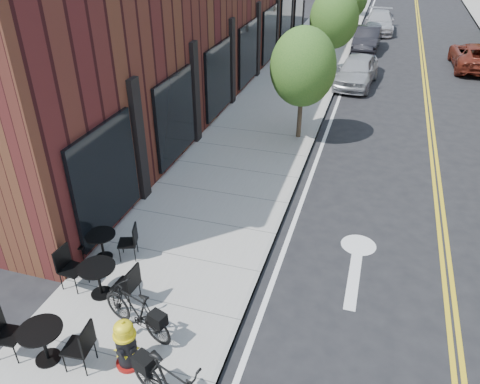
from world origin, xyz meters
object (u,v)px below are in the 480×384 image
(bistro_set_b, at_px, (43,340))
(parked_car_far, at_px, (475,56))
(parked_car_b, at_px, (367,39))
(fire_hydrant, at_px, (126,344))
(bistro_set_a, at_px, (98,276))
(bicycle_left, at_px, (136,311))
(bistro_set_c, at_px, (102,242))
(parked_car_c, at_px, (379,22))
(parked_car_a, at_px, (357,71))

(bistro_set_b, height_order, parked_car_far, parked_car_far)
(parked_car_far, bearing_deg, parked_car_b, -24.37)
(fire_hydrant, relative_size, parked_car_b, 0.27)
(bistro_set_b, height_order, parked_car_b, parked_car_b)
(fire_hydrant, relative_size, bistro_set_a, 0.58)
(bicycle_left, xyz_separation_m, parked_car_b, (2.59, 23.60, 0.01))
(fire_hydrant, xyz_separation_m, bistro_set_b, (-1.44, -0.33, -0.01))
(fire_hydrant, bearing_deg, bistro_set_b, -145.29)
(bicycle_left, height_order, bistro_set_a, bicycle_left)
(fire_hydrant, xyz_separation_m, parked_car_far, (8.00, 22.01, 0.04))
(bicycle_left, bearing_deg, bistro_set_c, -115.66)
(bistro_set_b, distance_m, bistro_set_c, 2.89)
(fire_hydrant, bearing_deg, bistro_set_a, 156.76)
(bicycle_left, bearing_deg, bistro_set_b, -30.72)
(fire_hydrant, bearing_deg, bicycle_left, 126.51)
(parked_car_b, relative_size, parked_car_c, 0.85)
(parked_car_a, height_order, parked_car_c, parked_car_a)
(bistro_set_c, height_order, parked_car_far, parked_car_far)
(bistro_set_b, bearing_deg, bistro_set_a, 83.63)
(fire_hydrant, xyz_separation_m, parked_car_b, (2.39, 24.34, 0.03))
(parked_car_c, bearing_deg, bistro_set_a, -100.65)
(parked_car_b, bearing_deg, bistro_set_c, -99.58)
(fire_hydrant, xyz_separation_m, bistro_set_a, (-1.42, 1.41, -0.02))
(parked_car_b, height_order, parked_car_c, parked_car_c)
(bistro_set_a, distance_m, bistro_set_c, 1.24)
(fire_hydrant, height_order, bistro_set_a, fire_hydrant)
(parked_car_b, bearing_deg, bistro_set_b, -97.02)
(bistro_set_c, xyz_separation_m, parked_car_far, (10.00, 19.52, 0.10))
(fire_hydrant, bearing_deg, parked_car_b, 106.06)
(bicycle_left, height_order, parked_car_a, parked_car_a)
(bicycle_left, bearing_deg, fire_hydrant, 33.25)
(bistro_set_c, bearing_deg, parked_car_b, 59.60)
(parked_car_b, bearing_deg, fire_hydrant, -93.81)
(bistro_set_c, bearing_deg, fire_hydrant, -70.19)
(bicycle_left, relative_size, parked_car_c, 0.37)
(bistro_set_c, relative_size, parked_car_c, 0.35)
(fire_hydrant, height_order, bistro_set_c, fire_hydrant)
(fire_hydrant, bearing_deg, parked_car_a, 103.88)
(fire_hydrant, height_order, parked_car_c, parked_car_c)
(bistro_set_a, bearing_deg, parked_car_a, 81.66)
(bistro_set_c, height_order, parked_car_b, parked_car_b)
(parked_car_a, relative_size, parked_car_c, 0.88)
(bicycle_left, distance_m, parked_car_far, 22.79)
(bistro_set_c, relative_size, parked_car_far, 0.35)
(parked_car_c, bearing_deg, bistro_set_c, -102.21)
(bistro_set_a, bearing_deg, parked_car_far, 70.45)
(bistro_set_b, bearing_deg, bicycle_left, 35.22)
(bistro_set_b, bearing_deg, parked_car_far, 61.47)
(parked_car_b, distance_m, parked_car_far, 6.07)
(parked_car_c, xyz_separation_m, parked_car_far, (5.14, -7.58, -0.02))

